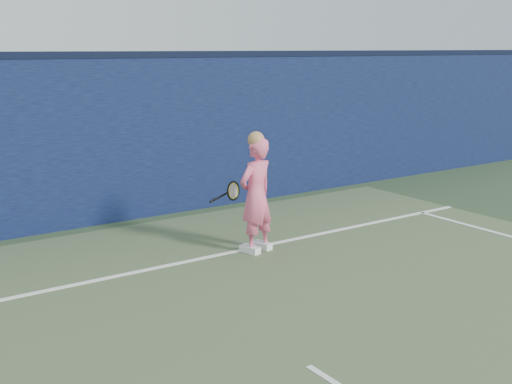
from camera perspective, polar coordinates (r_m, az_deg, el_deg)
backstop_wall at (r=9.99m, az=-15.46°, el=4.18°), size 24.00×0.40×2.50m
wall_cap at (r=9.89m, az=-15.91°, el=11.64°), size 24.00×0.42×0.10m
player at (r=8.38m, az=-0.00°, el=-0.25°), size 0.63×0.49×1.61m
racket at (r=8.64m, az=-2.18°, el=0.04°), size 0.51×0.14×0.27m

